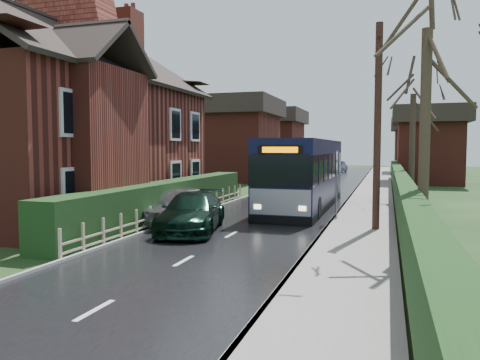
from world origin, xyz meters
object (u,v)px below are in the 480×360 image
(brick_house, at_px, (69,119))
(telegraph_pole, at_px, (378,128))
(bus, at_px, (304,175))
(car_silver, at_px, (179,205))
(car_green, at_px, (192,212))
(bus_stop_sign, at_px, (337,175))

(brick_house, xyz_separation_m, telegraph_pole, (13.53, -0.78, -0.62))
(bus, height_order, telegraph_pole, telegraph_pole)
(car_silver, distance_m, car_green, 1.88)
(car_silver, height_order, bus_stop_sign, bus_stop_sign)
(brick_house, distance_m, car_green, 8.41)
(car_silver, bearing_deg, bus, 61.93)
(brick_house, bearing_deg, car_green, -19.35)
(brick_house, height_order, bus_stop_sign, brick_house)
(car_silver, bearing_deg, bus_stop_sign, 24.92)
(bus, distance_m, bus_stop_sign, 4.53)
(car_green, height_order, telegraph_pole, telegraph_pole)
(car_green, bearing_deg, telegraph_pole, 3.15)
(bus_stop_sign, height_order, telegraph_pole, telegraph_pole)
(brick_house, relative_size, car_silver, 3.34)
(bus_stop_sign, bearing_deg, brick_house, -178.36)
(telegraph_pole, bearing_deg, brick_house, 174.28)
(bus, height_order, car_silver, bus)
(car_green, relative_size, telegraph_pole, 0.65)
(brick_house, distance_m, telegraph_pole, 13.57)
(bus, relative_size, bus_stop_sign, 3.86)
(car_green, distance_m, bus_stop_sign, 6.20)
(car_green, xyz_separation_m, bus_stop_sign, (4.80, 3.73, 1.23))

